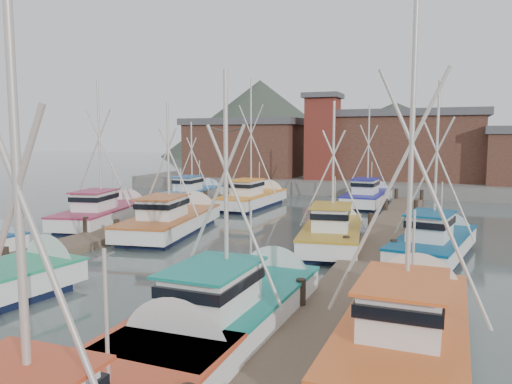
% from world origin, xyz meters
% --- Properties ---
extents(ground, '(260.00, 260.00, 0.00)m').
position_xyz_m(ground, '(0.00, 0.00, 0.00)').
color(ground, '#43504E').
rests_on(ground, ground).
extents(dock_left, '(2.30, 46.00, 1.50)m').
position_xyz_m(dock_left, '(-7.00, 4.04, 0.21)').
color(dock_left, brown).
rests_on(dock_left, ground).
extents(dock_right, '(2.30, 46.00, 1.50)m').
position_xyz_m(dock_right, '(7.00, 4.04, 0.21)').
color(dock_right, brown).
rests_on(dock_right, ground).
extents(quay, '(44.00, 16.00, 1.20)m').
position_xyz_m(quay, '(0.00, 37.00, 0.60)').
color(quay, gray).
rests_on(quay, ground).
extents(shed_left, '(12.72, 8.48, 6.20)m').
position_xyz_m(shed_left, '(-11.00, 35.00, 4.34)').
color(shed_left, brown).
rests_on(shed_left, quay).
extents(shed_center, '(14.84, 9.54, 6.90)m').
position_xyz_m(shed_center, '(6.00, 37.00, 4.69)').
color(shed_center, brown).
rests_on(shed_center, quay).
extents(lookout_tower, '(3.60, 3.60, 8.50)m').
position_xyz_m(lookout_tower, '(-2.00, 33.00, 5.55)').
color(lookout_tower, maroon).
rests_on(lookout_tower, quay).
extents(distant_hills, '(175.00, 140.00, 42.00)m').
position_xyz_m(distant_hills, '(-12.76, 122.59, 0.00)').
color(distant_hills, '#3D473B').
rests_on(distant_hills, ground).
extents(boat_5, '(3.24, 8.91, 7.93)m').
position_xyz_m(boat_5, '(4.64, -3.71, 0.68)').
color(boat_5, black).
rests_on(boat_5, ground).
extents(boat_7, '(3.89, 9.01, 9.64)m').
position_xyz_m(boat_7, '(9.22, -3.20, 0.68)').
color(boat_7, black).
rests_on(boat_7, ground).
extents(boat_8, '(4.57, 10.23, 8.29)m').
position_xyz_m(boat_8, '(-4.66, 8.59, 0.68)').
color(boat_8, black).
rests_on(boat_8, ground).
extents(boat_9, '(3.90, 8.96, 7.90)m').
position_xyz_m(boat_9, '(4.68, 8.34, 0.68)').
color(boat_9, black).
rests_on(boat_9, ground).
extents(boat_10, '(4.57, 9.50, 9.71)m').
position_xyz_m(boat_10, '(-10.04, 9.40, 0.69)').
color(boat_10, black).
rests_on(boat_10, ground).
extents(boat_11, '(3.83, 8.45, 8.52)m').
position_xyz_m(boat_11, '(9.61, 7.44, 0.68)').
color(boat_11, black).
rests_on(boat_11, ground).
extents(boat_12, '(4.19, 9.07, 10.63)m').
position_xyz_m(boat_12, '(-4.16, 19.94, 0.69)').
color(boat_12, black).
rests_on(boat_12, ground).
extents(boat_13, '(3.47, 8.75, 8.64)m').
position_xyz_m(boat_13, '(4.09, 23.94, 0.68)').
color(boat_13, black).
rests_on(boat_13, ground).
extents(boat_14, '(3.10, 8.52, 7.34)m').
position_xyz_m(boat_14, '(-9.96, 20.99, 0.68)').
color(boat_14, black).
rests_on(boat_14, ground).
extents(gull_far, '(1.55, 0.66, 0.24)m').
position_xyz_m(gull_far, '(1.74, 2.06, 5.74)').
color(gull_far, gray).
rests_on(gull_far, ground).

